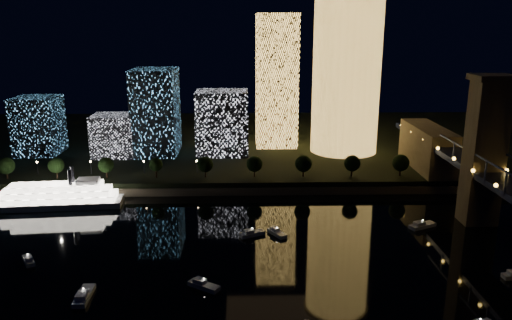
# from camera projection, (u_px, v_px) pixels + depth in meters

# --- Properties ---
(ground) EXTENTS (520.00, 520.00, 0.00)m
(ground) POSITION_uv_depth(u_px,v_px,m) (304.00, 303.00, 120.77)
(ground) COLOR black
(ground) RESTS_ON ground
(far_bank) EXTENTS (420.00, 160.00, 5.00)m
(far_bank) POSITION_uv_depth(u_px,v_px,m) (270.00, 142.00, 274.42)
(far_bank) COLOR black
(far_bank) RESTS_ON ground
(seawall) EXTENTS (420.00, 6.00, 3.00)m
(seawall) POSITION_uv_depth(u_px,v_px,m) (280.00, 189.00, 199.46)
(seawall) COLOR #6B5E4C
(seawall) RESTS_ON ground
(tower_cylindrical) EXTENTS (34.00, 34.00, 77.87)m
(tower_cylindrical) POSITION_uv_depth(u_px,v_px,m) (347.00, 71.00, 236.14)
(tower_cylindrical) COLOR #FFBD51
(tower_cylindrical) RESTS_ON far_bank
(tower_rectangular) EXTENTS (20.62, 20.62, 65.60)m
(tower_rectangular) POSITION_uv_depth(u_px,v_px,m) (277.00, 81.00, 250.48)
(tower_rectangular) COLOR #FFBD51
(tower_rectangular) RESTS_ON far_bank
(midrise_blocks) EXTENTS (110.23, 26.85, 40.31)m
(midrise_blocks) POSITION_uv_depth(u_px,v_px,m) (145.00, 120.00, 237.69)
(midrise_blocks) COLOR silver
(midrise_blocks) RESTS_ON far_bank
(riverboat) EXTENTS (50.89, 14.52, 15.13)m
(riverboat) POSITION_uv_depth(u_px,v_px,m) (51.00, 197.00, 183.84)
(riverboat) COLOR silver
(riverboat) RESTS_ON ground
(motorboats) EXTENTS (140.51, 70.53, 2.78)m
(motorboats) POSITION_uv_depth(u_px,v_px,m) (263.00, 278.00, 131.26)
(motorboats) COLOR silver
(motorboats) RESTS_ON ground
(esplanade_trees) EXTENTS (166.96, 6.98, 8.99)m
(esplanade_trees) POSITION_uv_depth(u_px,v_px,m) (212.00, 164.00, 202.19)
(esplanade_trees) COLOR black
(esplanade_trees) RESTS_ON far_bank
(street_lamps) EXTENTS (132.70, 0.70, 5.65)m
(street_lamps) POSITION_uv_depth(u_px,v_px,m) (197.00, 164.00, 208.19)
(street_lamps) COLOR black
(street_lamps) RESTS_ON far_bank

